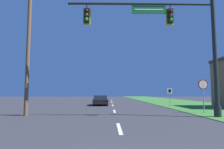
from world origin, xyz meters
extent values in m
cube|color=#38752D|center=(10.50, 30.00, 0.02)|extent=(10.00, 110.00, 0.04)
cube|color=silver|center=(0.00, 6.00, 0.01)|extent=(0.16, 2.80, 0.01)
cube|color=silver|center=(0.00, 14.00, 0.01)|extent=(0.16, 2.80, 0.01)
cube|color=silver|center=(0.00, 22.00, 0.01)|extent=(0.16, 2.80, 0.01)
cube|color=silver|center=(0.00, 30.00, 0.01)|extent=(0.16, 2.80, 0.01)
cube|color=silver|center=(0.00, 38.00, 0.01)|extent=(0.16, 2.80, 0.01)
cylinder|color=#232326|center=(6.40, 9.78, 0.39)|extent=(0.44, 0.44, 0.70)
cylinder|color=#232326|center=(6.40, 9.78, 4.01)|extent=(0.26, 0.26, 7.94)
cylinder|color=#232326|center=(1.68, 9.78, 7.38)|extent=(9.45, 0.16, 0.16)
sphere|color=#232326|center=(-3.05, 9.78, 7.38)|extent=(0.21, 0.21, 0.21)
cube|color=#196B33|center=(2.15, 9.78, 6.98)|extent=(2.22, 0.06, 0.55)
cube|color=white|center=(2.15, 9.74, 6.98)|extent=(1.87, 0.01, 0.08)
cylinder|color=black|center=(-1.91, 9.78, 7.20)|extent=(0.06, 0.06, 0.35)
cube|color=yellow|center=(-1.91, 9.91, 6.55)|extent=(0.50, 0.03, 1.11)
cube|color=black|center=(-1.91, 9.78, 6.55)|extent=(0.34, 0.24, 0.95)
sphere|color=#4C0F0C|center=(-1.91, 9.64, 6.84)|extent=(0.22, 0.22, 0.22)
sphere|color=#51380F|center=(-1.91, 9.64, 6.55)|extent=(0.22, 0.22, 0.22)
sphere|color=green|center=(-1.91, 9.64, 6.27)|extent=(0.22, 0.22, 0.22)
cylinder|color=black|center=(3.57, 9.78, 7.20)|extent=(0.06, 0.06, 0.35)
cube|color=yellow|center=(3.57, 9.91, 6.55)|extent=(0.50, 0.03, 1.11)
cube|color=black|center=(3.57, 9.78, 6.55)|extent=(0.34, 0.24, 0.95)
sphere|color=#4C0F0C|center=(3.57, 9.64, 6.84)|extent=(0.22, 0.22, 0.22)
sphere|color=#51380F|center=(3.57, 9.64, 6.55)|extent=(0.22, 0.22, 0.22)
sphere|color=green|center=(3.57, 9.64, 6.27)|extent=(0.22, 0.22, 0.22)
cylinder|color=black|center=(-0.82, 24.04, 0.32)|extent=(0.22, 0.64, 0.64)
cylinder|color=black|center=(-2.42, 23.96, 0.32)|extent=(0.22, 0.64, 0.64)
cylinder|color=black|center=(-0.68, 20.98, 0.32)|extent=(0.22, 0.64, 0.64)
cylinder|color=black|center=(-2.27, 20.91, 0.32)|extent=(0.22, 0.64, 0.64)
cube|color=black|center=(-1.55, 22.47, 0.50)|extent=(2.03, 4.54, 0.55)
cube|color=#283342|center=(-1.55, 22.59, 0.98)|extent=(1.69, 1.94, 0.42)
cube|color=black|center=(-1.55, 22.59, 1.16)|extent=(1.65, 1.91, 0.06)
cube|color=#B71414|center=(-1.44, 20.28, 0.56)|extent=(1.68, 0.14, 0.14)
cylinder|color=gray|center=(6.65, 12.13, 1.14)|extent=(0.07, 0.07, 2.20)
cylinder|color=red|center=(6.65, 12.13, 2.16)|extent=(0.76, 0.04, 0.76)
cylinder|color=white|center=(6.65, 12.10, 2.16)|extent=(0.61, 0.01, 0.61)
cylinder|color=gray|center=(6.45, 19.79, 1.04)|extent=(0.06, 0.06, 2.00)
cube|color=white|center=(6.45, 19.79, 1.77)|extent=(0.55, 0.04, 0.60)
cube|color=black|center=(6.45, 19.76, 1.77)|extent=(0.31, 0.01, 0.34)
cylinder|color=brown|center=(-6.08, 10.88, 4.96)|extent=(0.26, 0.26, 9.91)
camera|label=1|loc=(-0.44, -2.84, 1.54)|focal=32.00mm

